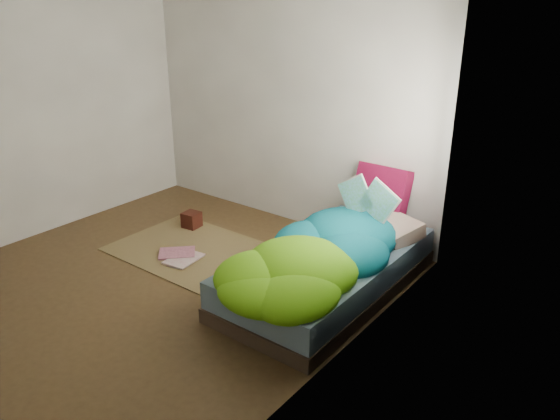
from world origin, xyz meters
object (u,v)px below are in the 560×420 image
at_px(pillow_magenta, 381,193).
at_px(wooden_box, 192,220).
at_px(floor_book_a, 174,256).
at_px(bed, 328,272).
at_px(open_book, 367,187).
at_px(floor_book_b, 178,248).

xyz_separation_m(pillow_magenta, wooden_box, (-1.81, -0.70, -0.50)).
bearing_deg(wooden_box, floor_book_a, -57.75).
height_order(pillow_magenta, wooden_box, pillow_magenta).
distance_m(wooden_box, floor_book_a, 0.71).
distance_m(bed, wooden_box, 1.84).
distance_m(bed, floor_book_a, 1.51).
distance_m(open_book, wooden_box, 2.08).
xyz_separation_m(pillow_magenta, open_book, (0.13, -0.52, 0.23)).
relative_size(wooden_box, floor_book_b, 0.49).
xyz_separation_m(pillow_magenta, floor_book_a, (-1.43, -1.30, -0.57)).
xyz_separation_m(wooden_box, floor_book_b, (0.28, -0.46, -0.07)).
xyz_separation_m(open_book, floor_book_a, (-1.56, -0.78, -0.80)).
height_order(wooden_box, floor_book_b, wooden_box).
bearing_deg(open_book, floor_book_a, -150.21).
bearing_deg(bed, floor_book_b, -170.71).
height_order(bed, wooden_box, bed).
xyz_separation_m(bed, wooden_box, (-1.83, 0.20, -0.08)).
bearing_deg(floor_book_a, wooden_box, 115.21).
distance_m(pillow_magenta, floor_book_a, 2.01).
distance_m(bed, pillow_magenta, 1.00).
distance_m(floor_book_a, floor_book_b, 0.17).
relative_size(bed, floor_book_b, 6.02).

